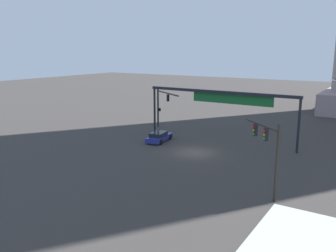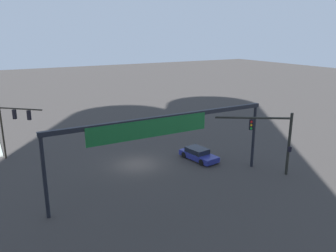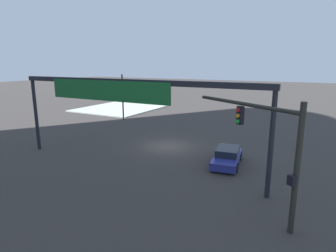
% 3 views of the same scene
% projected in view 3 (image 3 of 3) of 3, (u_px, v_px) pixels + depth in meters
% --- Properties ---
extents(ground_plane, '(207.93, 207.93, 0.00)m').
position_uv_depth(ground_plane, '(168.00, 146.00, 25.14)').
color(ground_plane, '#35322F').
extents(sidewalk_corner, '(11.55, 12.04, 0.15)m').
position_uv_depth(sidewalk_corner, '(119.00, 108.00, 45.89)').
color(sidewalk_corner, '#A3ADA2').
rests_on(sidewalk_corner, ground).
extents(traffic_signal_near_corner, '(3.70, 3.33, 5.96)m').
position_uv_depth(traffic_signal_near_corner, '(124.00, 89.00, 35.25)').
color(traffic_signal_near_corner, black).
rests_on(traffic_signal_near_corner, ground).
extents(traffic_signal_opposite_side, '(5.83, 4.13, 5.83)m').
position_uv_depth(traffic_signal_opposite_side, '(270.00, 139.00, 12.73)').
color(traffic_signal_opposite_side, black).
rests_on(traffic_signal_opposite_side, ground).
extents(overhead_sign_gantry, '(19.50, 0.43, 6.31)m').
position_uv_depth(overhead_sign_gantry, '(120.00, 94.00, 18.92)').
color(overhead_sign_gantry, black).
rests_on(overhead_sign_gantry, ground).
extents(sedan_car_approaching, '(2.36, 4.50, 1.21)m').
position_uv_depth(sedan_car_approaching, '(227.00, 157.00, 20.55)').
color(sedan_car_approaching, navy).
rests_on(sedan_car_approaching, ground).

